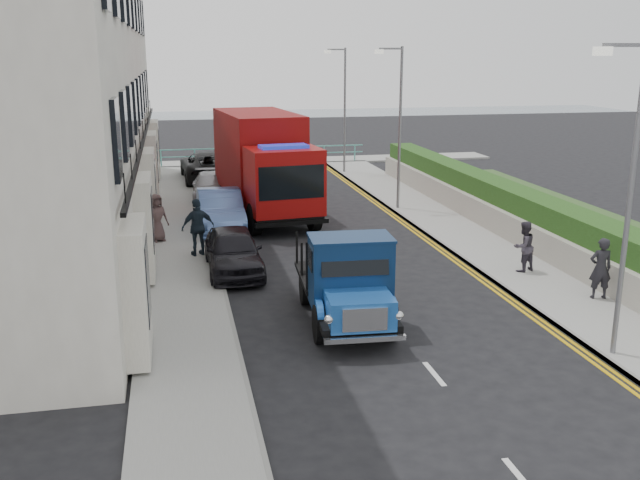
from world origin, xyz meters
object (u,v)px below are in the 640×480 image
Objects in this scene: lamp_near at (626,185)px; bedford_lorry at (349,286)px; lamp_mid at (397,119)px; red_lorry at (264,162)px; lamp_far at (343,103)px; parked_car_front at (233,251)px; pedestrian_east_near at (601,268)px.

bedford_lorry is at bearing 150.79° from lamp_near.
lamp_mid reaches higher than red_lorry.
lamp_far is 1.67× the size of parked_car_front.
lamp_mid reaches higher than bedford_lorry.
bedford_lorry is 2.98× the size of pedestrian_east_near.
lamp_near is 1.00× the size of lamp_mid.
lamp_mid is at bearing -90.00° from lamp_far.
lamp_far reaches higher than bedford_lorry.
parked_car_front is at bearing -135.14° from lamp_mid.
lamp_far reaches higher than pedestrian_east_near.
parked_car_front is at bearing -110.45° from red_lorry.
pedestrian_east_near is (7.27, 0.45, -0.11)m from bedford_lorry.
lamp_mid is 10.00m from lamp_far.
red_lorry is at bearing 75.63° from parked_car_front.
lamp_far is 4.04× the size of pedestrian_east_near.
pedestrian_east_near is (1.92, 3.44, -3.01)m from lamp_near.
red_lorry is (-5.75, 0.29, -1.71)m from lamp_mid.
lamp_far reaches higher than red_lorry.
lamp_near is 0.83× the size of red_lorry.
lamp_far is 0.83× the size of red_lorry.
lamp_mid is at bearing 71.17° from bedford_lorry.
lamp_near reaches higher than parked_car_front.
pedestrian_east_near is at bearing -81.30° from lamp_mid.
lamp_mid is at bearing 90.00° from lamp_near.
lamp_mid is 1.67× the size of parked_car_front.
lamp_near is at bearing -25.70° from bedford_lorry.
pedestrian_east_near is (1.92, -12.56, -3.01)m from lamp_mid.
lamp_far is (0.00, 10.00, 0.00)m from lamp_mid.
lamp_mid is 4.04× the size of pedestrian_east_near.
parked_car_front is 2.42× the size of pedestrian_east_near.
bedford_lorry is 5.82m from parked_car_front.
lamp_far is at bearing 80.43° from bedford_lorry.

